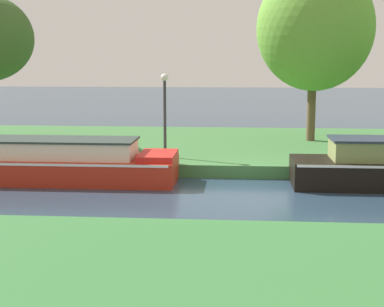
{
  "coord_description": "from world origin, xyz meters",
  "views": [
    {
      "loc": [
        -0.36,
        -15.22,
        3.63
      ],
      "look_at": [
        -1.68,
        1.2,
        0.9
      ],
      "focal_mm": 53.2,
      "sensor_mm": 36.0,
      "label": 1
    }
  ],
  "objects": [
    {
      "name": "red_barge",
      "position": [
        -7.15,
        1.2,
        0.62
      ],
      "size": [
        9.84,
        2.01,
        1.95
      ],
      "color": "#B12716",
      "rests_on": "ground_plane"
    },
    {
      "name": "ground_plane",
      "position": [
        0.0,
        0.0,
        0.0
      ],
      "size": [
        120.0,
        120.0,
        0.0
      ],
      "primitive_type": "plane",
      "color": "#243748"
    },
    {
      "name": "lamp_post",
      "position": [
        -2.76,
        3.43,
        2.16
      ],
      "size": [
        0.24,
        0.24,
        2.77
      ],
      "color": "#333338",
      "rests_on": "riverbank_far"
    },
    {
      "name": "black_narrowboat",
      "position": [
        3.79,
        1.2,
        0.59
      ],
      "size": [
        4.97,
        1.86,
        1.41
      ],
      "color": "black",
      "rests_on": "ground_plane"
    },
    {
      "name": "riverbank_far",
      "position": [
        0.0,
        7.0,
        0.2
      ],
      "size": [
        72.0,
        10.0,
        0.4
      ],
      "primitive_type": "cube",
      "color": "#386834",
      "rests_on": "ground_plane"
    },
    {
      "name": "mooring_post_near",
      "position": [
        -5.94,
        2.42,
        0.66
      ],
      "size": [
        0.12,
        0.12,
        0.52
      ],
      "primitive_type": "cylinder",
      "color": "#46332B",
      "rests_on": "riverbank_far"
    },
    {
      "name": "willow_tree_centre",
      "position": [
        2.59,
        7.47,
        4.81
      ],
      "size": [
        4.51,
        4.07,
        6.84
      ],
      "color": "brown",
      "rests_on": "riverbank_far"
    }
  ]
}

